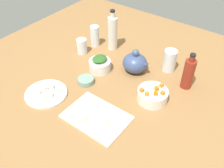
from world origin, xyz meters
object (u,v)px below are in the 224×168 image
at_px(bottle_1, 113,33).
at_px(drinking_glass_0, 95,36).
at_px(plate_tofu, 46,94).
at_px(bottle_0, 188,73).
at_px(teapot, 134,63).
at_px(drinking_glass_1, 82,46).
at_px(drinking_glass_2, 170,60).
at_px(cutting_board, 97,117).
at_px(bowl_greens, 100,65).
at_px(bowl_small_side, 86,81).
at_px(bowl_carrots, 152,95).

height_order(bottle_1, drinking_glass_0, bottle_1).
distance_m(plate_tofu, bottle_0, 0.75).
relative_size(teapot, drinking_glass_1, 1.67).
xyz_separation_m(bottle_0, drinking_glass_2, (-0.14, 0.08, -0.03)).
relative_size(teapot, drinking_glass_2, 1.23).
xyz_separation_m(cutting_board, bottle_0, (0.25, 0.46, 0.09)).
bearing_deg(cutting_board, bowl_greens, 125.98).
relative_size(bowl_small_side, bottle_1, 0.33).
xyz_separation_m(bottle_1, drinking_glass_2, (0.40, 0.01, -0.05)).
distance_m(bowl_small_side, drinking_glass_0, 0.40).
bearing_deg(drinking_glass_1, drinking_glass_2, 17.26).
bearing_deg(drinking_glass_1, bottle_1, 51.20).
xyz_separation_m(cutting_board, teapot, (-0.06, 0.42, 0.05)).
height_order(plate_tofu, bottle_1, bottle_1).
xyz_separation_m(bowl_greens, teapot, (0.17, 0.11, 0.03)).
height_order(plate_tofu, drinking_glass_1, drinking_glass_1).
distance_m(plate_tofu, drinking_glass_1, 0.43).
bearing_deg(drinking_glass_1, plate_tofu, -74.78).
relative_size(plate_tofu, drinking_glass_2, 1.70).
bearing_deg(plate_tofu, bowl_small_side, 61.88).
xyz_separation_m(bowl_greens, drinking_glass_0, (-0.20, 0.20, 0.04)).
height_order(bowl_carrots, bowl_small_side, bowl_carrots).
distance_m(bowl_small_side, bottle_0, 0.55).
distance_m(plate_tofu, bottle_1, 0.58).
distance_m(cutting_board, teapot, 0.42).
height_order(cutting_board, bowl_greens, bowl_greens).
height_order(cutting_board, bowl_small_side, bowl_small_side).
bearing_deg(drinking_glass_1, teapot, 5.46).
relative_size(cutting_board, plate_tofu, 1.35).
xyz_separation_m(bottle_1, drinking_glass_1, (-0.13, -0.16, -0.07)).
bearing_deg(bowl_small_side, drinking_glass_1, 135.22).
relative_size(bottle_1, drinking_glass_0, 1.93).
distance_m(cutting_board, drinking_glass_1, 0.58).
bearing_deg(bottle_1, cutting_board, -60.75).
height_order(bowl_carrots, teapot, teapot).
bearing_deg(cutting_board, bottle_1, 119.25).
height_order(teapot, drinking_glass_2, teapot).
xyz_separation_m(plate_tofu, bowl_carrots, (0.47, 0.30, 0.03)).
xyz_separation_m(cutting_board, drinking_glass_1, (-0.43, 0.38, 0.04)).
xyz_separation_m(teapot, bottle_1, (-0.25, 0.12, 0.06)).
height_order(cutting_board, plate_tofu, plate_tofu).
xyz_separation_m(bowl_carrots, drinking_glass_1, (-0.58, 0.12, 0.02)).
bearing_deg(bottle_0, bowl_carrots, -115.30).
relative_size(bowl_carrots, teapot, 0.97).
height_order(plate_tofu, drinking_glass_2, drinking_glass_2).
height_order(bowl_greens, teapot, teapot).
bearing_deg(drinking_glass_0, bowl_small_side, -58.20).
distance_m(bowl_greens, drinking_glass_0, 0.28).
bearing_deg(plate_tofu, bottle_0, 41.43).
relative_size(cutting_board, drinking_glass_2, 2.29).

